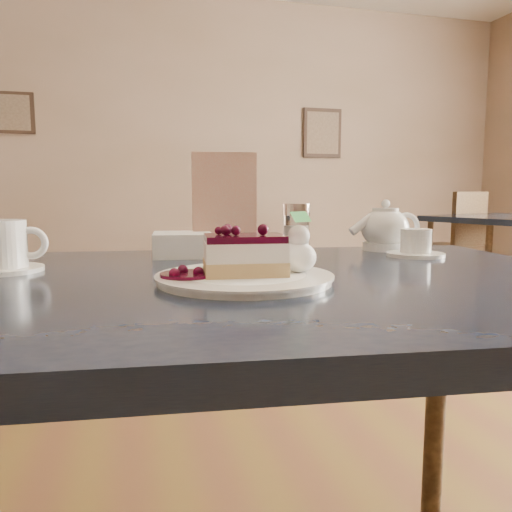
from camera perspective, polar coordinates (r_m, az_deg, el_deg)
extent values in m
cube|color=gray|center=(5.53, -10.58, 13.12)|extent=(8.00, 0.02, 3.00)
cube|color=black|center=(5.61, -26.58, 14.47)|extent=(0.50, 0.03, 0.40)
cube|color=black|center=(5.92, 7.60, 13.75)|extent=(0.45, 0.03, 0.55)
cube|color=black|center=(0.83, -1.78, -3.81)|extent=(1.33, 0.95, 0.04)
cylinder|color=#47321B|center=(1.45, 19.86, -15.52)|extent=(0.05, 0.05, 0.74)
cylinder|color=white|center=(0.78, -1.31, -2.59)|extent=(0.27, 0.27, 0.01)
cube|color=tan|center=(0.77, -1.31, -1.32)|extent=(0.13, 0.10, 0.02)
cube|color=white|center=(0.77, -1.32, 0.59)|extent=(0.13, 0.10, 0.03)
cube|color=#430518|center=(0.77, -1.32, 2.06)|extent=(0.13, 0.10, 0.01)
ellipsoid|color=white|center=(0.80, 4.89, -0.15)|extent=(0.06, 0.06, 0.05)
cylinder|color=#430518|center=(0.76, -7.85, -2.14)|extent=(0.08, 0.08, 0.01)
cylinder|color=white|center=(0.99, -26.90, -1.37)|extent=(0.14, 0.14, 0.01)
cylinder|color=white|center=(0.99, -27.05, 1.26)|extent=(0.08, 0.08, 0.08)
torus|color=white|center=(0.98, -24.32, 1.36)|extent=(0.06, 0.01, 0.06)
cylinder|color=white|center=(1.15, 17.75, 0.17)|extent=(0.12, 0.12, 0.01)
cylinder|color=white|center=(1.15, 17.81, 1.66)|extent=(0.07, 0.07, 0.05)
ellipsoid|color=white|center=(1.25, 14.51, 2.88)|extent=(0.11, 0.11, 0.10)
cylinder|color=white|center=(1.25, 14.59, 5.38)|extent=(0.06, 0.06, 0.01)
cylinder|color=white|center=(1.22, 11.33, 2.84)|extent=(0.06, 0.02, 0.05)
cube|color=beige|center=(1.15, -3.64, 6.01)|extent=(0.15, 0.05, 0.23)
cylinder|color=white|center=(1.13, 4.60, 2.41)|extent=(0.06, 0.06, 0.09)
cylinder|color=silver|center=(1.13, 4.63, 5.32)|extent=(0.06, 0.06, 0.03)
cube|color=white|center=(1.11, -8.42, 1.32)|extent=(0.14, 0.14, 0.05)
cube|color=black|center=(4.06, 26.87, 3.83)|extent=(1.20, 1.08, 0.04)
cylinder|color=#47321B|center=(3.58, 24.86, -2.49)|extent=(0.04, 0.04, 0.71)
cylinder|color=#47321B|center=(4.09, 19.15, -1.08)|extent=(0.04, 0.04, 0.71)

